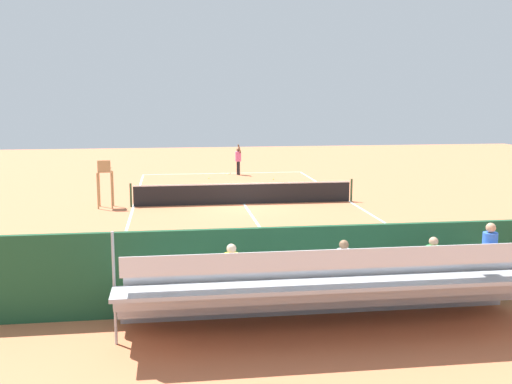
{
  "coord_description": "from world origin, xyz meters",
  "views": [
    {
      "loc": [
        3.34,
        27.68,
        5.07
      ],
      "look_at": [
        0.0,
        4.0,
        1.2
      ],
      "focal_mm": 43.21,
      "sensor_mm": 36.0,
      "label": 1
    }
  ],
  "objects_px": {
    "umpire_chair": "(105,179)",
    "tennis_player": "(238,159)",
    "bleacher_stand": "(335,288)",
    "tennis_ball_near": "(273,179)",
    "tennis_racket": "(228,174)",
    "tennis_net": "(244,193)",
    "courtside_bench": "(419,272)",
    "equipment_bag": "(347,291)",
    "tennis_ball_far": "(209,178)"
  },
  "relations": [
    {
      "from": "umpire_chair",
      "to": "tennis_player",
      "type": "xyz_separation_m",
      "value": [
        -7.08,
        -10.21,
        -0.3
      ]
    },
    {
      "from": "bleacher_stand",
      "to": "tennis_ball_near",
      "type": "height_order",
      "value": "bleacher_stand"
    },
    {
      "from": "tennis_racket",
      "to": "tennis_ball_near",
      "type": "xyz_separation_m",
      "value": [
        -2.44,
        2.73,
        0.02
      ]
    },
    {
      "from": "tennis_net",
      "to": "courtside_bench",
      "type": "bearing_deg",
      "value": 102.24
    },
    {
      "from": "bleacher_stand",
      "to": "tennis_racket",
      "type": "bearing_deg",
      "value": -90.34
    },
    {
      "from": "tennis_net",
      "to": "equipment_bag",
      "type": "relative_size",
      "value": 11.44
    },
    {
      "from": "umpire_chair",
      "to": "tennis_ball_near",
      "type": "height_order",
      "value": "umpire_chair"
    },
    {
      "from": "tennis_net",
      "to": "tennis_player",
      "type": "distance_m",
      "value": 10.19
    },
    {
      "from": "tennis_net",
      "to": "tennis_ball_far",
      "type": "bearing_deg",
      "value": -83.06
    },
    {
      "from": "tennis_net",
      "to": "tennis_racket",
      "type": "height_order",
      "value": "tennis_net"
    },
    {
      "from": "courtside_bench",
      "to": "tennis_ball_near",
      "type": "xyz_separation_m",
      "value": [
        0.18,
        -21.01,
        -0.53
      ]
    },
    {
      "from": "umpire_chair",
      "to": "tennis_ball_far",
      "type": "height_order",
      "value": "umpire_chair"
    },
    {
      "from": "bleacher_stand",
      "to": "tennis_player",
      "type": "relative_size",
      "value": 4.7
    },
    {
      "from": "tennis_racket",
      "to": "tennis_ball_far",
      "type": "xyz_separation_m",
      "value": [
        1.31,
        1.83,
        0.02
      ]
    },
    {
      "from": "umpire_chair",
      "to": "tennis_ball_far",
      "type": "relative_size",
      "value": 32.42
    },
    {
      "from": "tennis_player",
      "to": "tennis_ball_far",
      "type": "distance_m",
      "value": 2.63
    },
    {
      "from": "tennis_ball_far",
      "to": "tennis_racket",
      "type": "bearing_deg",
      "value": -125.64
    },
    {
      "from": "equipment_bag",
      "to": "tennis_player",
      "type": "bearing_deg",
      "value": -89.75
    },
    {
      "from": "tennis_net",
      "to": "equipment_bag",
      "type": "bearing_deg",
      "value": 94.18
    },
    {
      "from": "bleacher_stand",
      "to": "equipment_bag",
      "type": "xyz_separation_m",
      "value": [
        -0.87,
        -1.95,
        -0.74
      ]
    },
    {
      "from": "tennis_ball_near",
      "to": "tennis_ball_far",
      "type": "relative_size",
      "value": 1.0
    },
    {
      "from": "tennis_player",
      "to": "tennis_net",
      "type": "bearing_deg",
      "value": 85.05
    },
    {
      "from": "courtside_bench",
      "to": "bleacher_stand",
      "type": "bearing_deg",
      "value": 36.89
    },
    {
      "from": "tennis_player",
      "to": "tennis_racket",
      "type": "relative_size",
      "value": 3.37
    },
    {
      "from": "umpire_chair",
      "to": "tennis_player",
      "type": "distance_m",
      "value": 12.43
    },
    {
      "from": "courtside_bench",
      "to": "umpire_chair",
      "type": "bearing_deg",
      "value": -55.48
    },
    {
      "from": "courtside_bench",
      "to": "tennis_racket",
      "type": "height_order",
      "value": "courtside_bench"
    },
    {
      "from": "bleacher_stand",
      "to": "courtside_bench",
      "type": "distance_m",
      "value": 3.49
    },
    {
      "from": "equipment_bag",
      "to": "courtside_bench",
      "type": "bearing_deg",
      "value": -176.13
    },
    {
      "from": "equipment_bag",
      "to": "tennis_ball_far",
      "type": "relative_size",
      "value": 13.64
    },
    {
      "from": "courtside_bench",
      "to": "tennis_racket",
      "type": "bearing_deg",
      "value": -83.7
    },
    {
      "from": "courtside_bench",
      "to": "tennis_ball_far",
      "type": "xyz_separation_m",
      "value": [
        3.93,
        -21.92,
        -0.53
      ]
    },
    {
      "from": "umpire_chair",
      "to": "courtside_bench",
      "type": "distance_m",
      "value": 16.04
    },
    {
      "from": "tennis_ball_near",
      "to": "umpire_chair",
      "type": "bearing_deg",
      "value": 41.29
    },
    {
      "from": "equipment_bag",
      "to": "tennis_player",
      "type": "height_order",
      "value": "tennis_player"
    },
    {
      "from": "bleacher_stand",
      "to": "equipment_bag",
      "type": "relative_size",
      "value": 10.07
    },
    {
      "from": "tennis_racket",
      "to": "tennis_ball_far",
      "type": "height_order",
      "value": "tennis_ball_far"
    },
    {
      "from": "umpire_chair",
      "to": "equipment_bag",
      "type": "xyz_separation_m",
      "value": [
        -7.18,
        13.33,
        -1.13
      ]
    },
    {
      "from": "tennis_racket",
      "to": "tennis_ball_near",
      "type": "relative_size",
      "value": 8.66
    },
    {
      "from": "umpire_chair",
      "to": "tennis_ball_far",
      "type": "bearing_deg",
      "value": -120.56
    },
    {
      "from": "umpire_chair",
      "to": "tennis_racket",
      "type": "bearing_deg",
      "value": -121.48
    },
    {
      "from": "umpire_chair",
      "to": "tennis_racket",
      "type": "xyz_separation_m",
      "value": [
        -6.46,
        -10.54,
        -1.3
      ]
    },
    {
      "from": "bleacher_stand",
      "to": "tennis_racket",
      "type": "relative_size",
      "value": 15.86
    },
    {
      "from": "tennis_net",
      "to": "umpire_chair",
      "type": "distance_m",
      "value": 6.25
    },
    {
      "from": "umpire_chair",
      "to": "tennis_ball_far",
      "type": "distance_m",
      "value": 10.21
    },
    {
      "from": "equipment_bag",
      "to": "tennis_player",
      "type": "relative_size",
      "value": 0.47
    },
    {
      "from": "courtside_bench",
      "to": "tennis_player",
      "type": "relative_size",
      "value": 0.93
    },
    {
      "from": "umpire_chair",
      "to": "tennis_ball_far",
      "type": "xyz_separation_m",
      "value": [
        -5.15,
        -8.72,
        -1.28
      ]
    },
    {
      "from": "equipment_bag",
      "to": "tennis_ball_far",
      "type": "xyz_separation_m",
      "value": [
        2.03,
        -22.05,
        -0.15
      ]
    },
    {
      "from": "tennis_racket",
      "to": "tennis_ball_near",
      "type": "bearing_deg",
      "value": 131.72
    }
  ]
}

